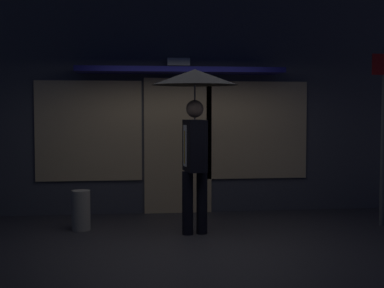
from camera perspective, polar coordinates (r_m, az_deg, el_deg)
ground_plane at (r=7.20m, az=0.27°, el=-10.13°), size 18.00×18.00×0.00m
building_facade at (r=9.32m, az=-1.53°, el=5.38°), size 8.14×1.00×4.02m
person_with_umbrella at (r=7.59m, az=0.28°, el=4.16°), size 1.16×1.16×2.23m
street_sign_post at (r=8.61m, az=18.80°, el=1.77°), size 0.40×0.07×2.59m
sidewalk_bollard at (r=8.12m, az=-11.16°, el=-6.59°), size 0.26×0.26×0.56m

